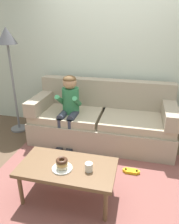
% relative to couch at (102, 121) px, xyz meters
% --- Properties ---
extents(ground, '(10.00, 10.00, 0.00)m').
position_rel_couch_xyz_m(ground, '(0.10, -0.85, -0.34)').
color(ground, brown).
extents(wall_back, '(8.00, 0.10, 2.80)m').
position_rel_couch_xyz_m(wall_back, '(0.10, 0.55, 1.06)').
color(wall_back, beige).
rests_on(wall_back, ground).
extents(area_rug, '(2.57, 1.76, 0.01)m').
position_rel_couch_xyz_m(area_rug, '(0.10, -1.10, -0.34)').
color(area_rug, brown).
rests_on(area_rug, ground).
extents(couch, '(2.23, 0.90, 0.96)m').
position_rel_couch_xyz_m(couch, '(0.00, 0.00, 0.00)').
color(couch, tan).
rests_on(couch, ground).
extents(coffee_table, '(1.02, 0.54, 0.43)m').
position_rel_couch_xyz_m(coffee_table, '(-0.12, -1.37, 0.04)').
color(coffee_table, brown).
rests_on(coffee_table, ground).
extents(person_child, '(0.34, 0.58, 1.10)m').
position_rel_couch_xyz_m(person_child, '(-0.48, -0.21, 0.33)').
color(person_child, '#337A4C').
rests_on(person_child, ground).
extents(plate, '(0.21, 0.21, 0.01)m').
position_rel_couch_xyz_m(plate, '(-0.15, -1.43, 0.09)').
color(plate, white).
rests_on(plate, coffee_table).
extents(donut, '(0.15, 0.15, 0.04)m').
position_rel_couch_xyz_m(donut, '(-0.15, -1.43, 0.12)').
color(donut, beige).
rests_on(donut, plate).
extents(donut_second, '(0.17, 0.17, 0.04)m').
position_rel_couch_xyz_m(donut_second, '(-0.15, -1.43, 0.15)').
color(donut_second, tan).
rests_on(donut_second, donut).
extents(donut_third, '(0.16, 0.16, 0.04)m').
position_rel_couch_xyz_m(donut_third, '(-0.15, -1.43, 0.19)').
color(donut_third, '#422619').
rests_on(donut_third, donut_second).
extents(mug, '(0.08, 0.08, 0.09)m').
position_rel_couch_xyz_m(mug, '(0.12, -1.40, 0.13)').
color(mug, silver).
rests_on(mug, coffee_table).
extents(toy_controller, '(0.23, 0.09, 0.05)m').
position_rel_couch_xyz_m(toy_controller, '(0.54, -0.79, -0.32)').
color(toy_controller, gold).
rests_on(toy_controller, ground).
extents(floor_lamp, '(0.32, 0.32, 1.77)m').
position_rel_couch_xyz_m(floor_lamp, '(-1.55, 0.00, 1.10)').
color(floor_lamp, slate).
rests_on(floor_lamp, ground).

